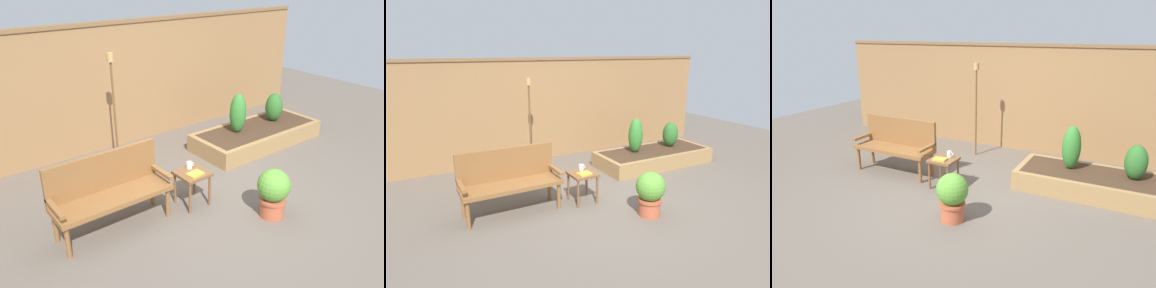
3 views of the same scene
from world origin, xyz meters
The scene contains 11 objects.
ground_plane centered at (0.00, 0.00, 0.00)m, with size 14.00×14.00×0.00m, color #60564C.
fence_back centered at (0.00, 2.60, 1.09)m, with size 8.40×0.14×2.16m.
garden_bench centered at (-1.40, 0.44, 0.54)m, with size 1.44×0.48×0.94m.
side_table centered at (-0.31, 0.20, 0.40)m, with size 0.40×0.40×0.48m.
cup_on_table centered at (-0.27, 0.31, 0.53)m, with size 0.11×0.07×0.09m.
book_on_table centered at (-0.33, 0.12, 0.49)m, with size 0.20×0.15×0.03m, color gold.
potted_boxwood centered at (0.32, -0.65, 0.37)m, with size 0.42×0.42×0.65m.
raised_planter_bed centered at (1.87, 1.10, 0.15)m, with size 2.40×1.00×0.30m.
shrub_near_bench centered at (1.44, 1.17, 0.65)m, with size 0.29×0.29×0.69m.
shrub_far_corner centered at (2.37, 1.17, 0.56)m, with size 0.32×0.32×0.53m.
tiki_torch centered at (-0.54, 1.84, 1.23)m, with size 0.10×0.10×1.81m.
Camera 1 is at (-3.17, -3.46, 2.94)m, focal length 37.40 mm.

